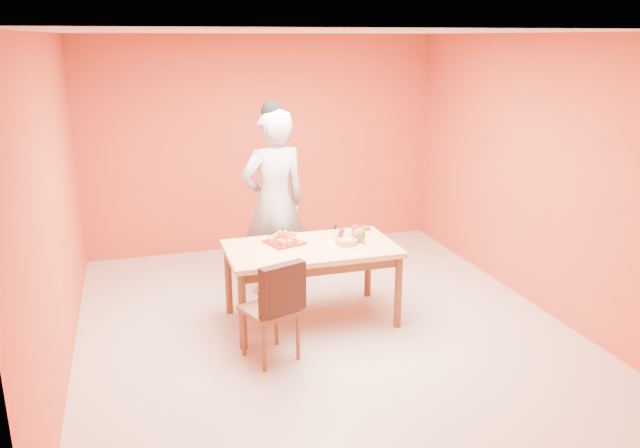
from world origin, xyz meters
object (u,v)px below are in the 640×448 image
object	(u,v)px
pastry_platter	(284,242)
egg_ornament	(359,236)
dining_chair	(270,308)
person	(274,203)
sponge_cake	(346,242)
checker_tin	(365,228)
dining_table	(311,256)
magenta_glass	(355,231)
red_dinner_plate	(285,236)

from	to	relation	value
pastry_platter	egg_ornament	world-z (taller)	egg_ornament
dining_chair	pastry_platter	distance (m)	0.91
person	pastry_platter	size ratio (longest dim) A/B	6.33
sponge_cake	checker_tin	distance (m)	0.56
dining_table	checker_tin	world-z (taller)	checker_tin
sponge_cake	magenta_glass	world-z (taller)	magenta_glass
person	checker_tin	xyz separation A→B (m)	(0.85, -0.45, -0.21)
dining_table	checker_tin	distance (m)	0.77
dining_table	red_dinner_plate	world-z (taller)	red_dinner_plate
dining_table	dining_chair	distance (m)	0.86
egg_ornament	sponge_cake	bearing A→B (deg)	170.87
magenta_glass	dining_chair	bearing A→B (deg)	-141.71
person	egg_ornament	world-z (taller)	person
egg_ornament	person	bearing A→B (deg)	105.76
dining_chair	egg_ornament	distance (m)	1.22
egg_ornament	checker_tin	bearing A→B (deg)	41.32
egg_ornament	checker_tin	xyz separation A→B (m)	(0.21, 0.40, -0.06)
dining_chair	red_dinner_plate	distance (m)	1.10
pastry_platter	red_dinner_plate	bearing A→B (deg)	75.62
dining_table	pastry_platter	bearing A→B (deg)	144.03
person	checker_tin	size ratio (longest dim) A/B	18.45
sponge_cake	dining_chair	bearing A→B (deg)	-147.36
pastry_platter	magenta_glass	size ratio (longest dim) A/B	3.13
sponge_cake	checker_tin	bearing A→B (deg)	50.65
red_dinner_plate	magenta_glass	distance (m)	0.70
dining_table	pastry_platter	xyz separation A→B (m)	(-0.22, 0.16, 0.10)
dining_table	person	size ratio (longest dim) A/B	0.81
magenta_glass	checker_tin	distance (m)	0.23
red_dinner_plate	checker_tin	bearing A→B (deg)	0.00
pastry_platter	egg_ornament	bearing A→B (deg)	-17.30
dining_table	sponge_cake	bearing A→B (deg)	-14.49
dining_table	sponge_cake	size ratio (longest dim) A/B	7.36
dining_chair	pastry_platter	xyz separation A→B (m)	(0.32, 0.80, 0.29)
dining_table	person	xyz separation A→B (m)	(-0.17, 0.80, 0.32)
sponge_cake	person	bearing A→B (deg)	119.14
dining_table	sponge_cake	distance (m)	0.36
pastry_platter	red_dinner_plate	size ratio (longest dim) A/B	1.33
dining_chair	sponge_cake	distance (m)	1.08
red_dinner_plate	sponge_cake	distance (m)	0.66
magenta_glass	checker_tin	bearing A→B (deg)	42.94
magenta_glass	checker_tin	xyz separation A→B (m)	(0.17, 0.16, -0.03)
dining_chair	person	xyz separation A→B (m)	(0.37, 1.44, 0.51)
person	pastry_platter	bearing A→B (deg)	74.53
person	dining_chair	bearing A→B (deg)	64.42
dining_chair	pastry_platter	world-z (taller)	dining_chair
dining_table	checker_tin	size ratio (longest dim) A/B	14.94
dining_chair	magenta_glass	xyz separation A→B (m)	(1.06, 0.83, 0.34)
red_dinner_plate	magenta_glass	size ratio (longest dim) A/B	2.36
person	red_dinner_plate	size ratio (longest dim) A/B	8.38
dining_chair	egg_ornament	size ratio (longest dim) A/B	5.95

